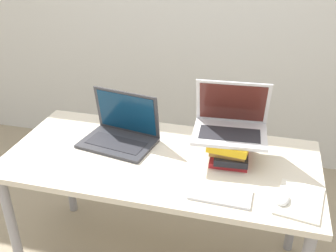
{
  "coord_description": "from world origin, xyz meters",
  "views": [
    {
      "loc": [
        0.44,
        -1.21,
        1.75
      ],
      "look_at": [
        0.04,
        0.36,
        0.89
      ],
      "focal_mm": 42.0,
      "sensor_mm": 36.0,
      "label": 1
    }
  ],
  "objects": [
    {
      "name": "laptop_on_books",
      "position": [
        0.32,
        0.47,
        0.89
      ],
      "size": [
        0.36,
        0.28,
        0.26
      ],
      "color": "silver",
      "rests_on": "book_stack"
    },
    {
      "name": "desk",
      "position": [
        0.0,
        0.36,
        0.64
      ],
      "size": [
        1.52,
        0.71,
        0.71
      ],
      "color": "beige",
      "rests_on": "ground_plane"
    },
    {
      "name": "wireless_keyboard",
      "position": [
        0.32,
        0.13,
        0.72
      ],
      "size": [
        0.27,
        0.14,
        0.01
      ],
      "color": "silver",
      "rests_on": "desk"
    },
    {
      "name": "book_stack",
      "position": [
        0.33,
        0.44,
        0.78
      ],
      "size": [
        0.21,
        0.26,
        0.12
      ],
      "color": "maroon",
      "rests_on": "desk"
    },
    {
      "name": "notepad",
      "position": [
        0.65,
        0.18,
        0.72
      ],
      "size": [
        0.22,
        0.28,
        0.01
      ],
      "color": "silver",
      "rests_on": "desk"
    },
    {
      "name": "laptop_left",
      "position": [
        -0.24,
        0.46,
        0.77
      ],
      "size": [
        0.41,
        0.31,
        0.26
      ],
      "color": "#333338",
      "rests_on": "desk"
    },
    {
      "name": "mouse",
      "position": [
        0.57,
        0.16,
        0.73
      ],
      "size": [
        0.06,
        0.1,
        0.04
      ],
      "color": "white",
      "rests_on": "desk"
    }
  ]
}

